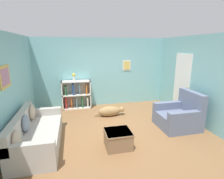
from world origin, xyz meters
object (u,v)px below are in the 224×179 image
object	(u,v)px
recliner_chair	(179,116)
vase	(74,77)
dog	(110,111)
couch	(36,135)
bookshelf	(77,95)
coffee_table	(118,138)

from	to	relation	value
recliner_chair	vase	size ratio (longest dim) A/B	3.72
dog	couch	bearing A→B (deg)	-145.54
couch	bookshelf	bearing A→B (deg)	68.11
dog	recliner_chair	bearing A→B (deg)	-34.93
bookshelf	vase	xyz separation A→B (m)	(-0.07, -0.02, 0.71)
couch	bookshelf	distance (m)	2.69
bookshelf	vase	bearing A→B (deg)	-159.75
dog	bookshelf	bearing A→B (deg)	134.62
coffee_table	dog	bearing A→B (deg)	83.26
coffee_table	dog	xyz separation A→B (m)	(0.22, 1.86, -0.04)
bookshelf	dog	world-z (taller)	bookshelf
recliner_chair	coffee_table	bearing A→B (deg)	-162.52
bookshelf	coffee_table	xyz separation A→B (m)	(0.84, -2.93, -0.29)
recliner_chair	couch	bearing A→B (deg)	-177.30
couch	vase	size ratio (longest dim) A/B	7.19
couch	coffee_table	bearing A→B (deg)	-13.59
bookshelf	couch	bearing A→B (deg)	-111.89
bookshelf	vase	size ratio (longest dim) A/B	3.74
couch	recliner_chair	bearing A→B (deg)	2.70
couch	bookshelf	world-z (taller)	bookshelf
bookshelf	recliner_chair	distance (m)	3.65
recliner_chair	bookshelf	bearing A→B (deg)	140.77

